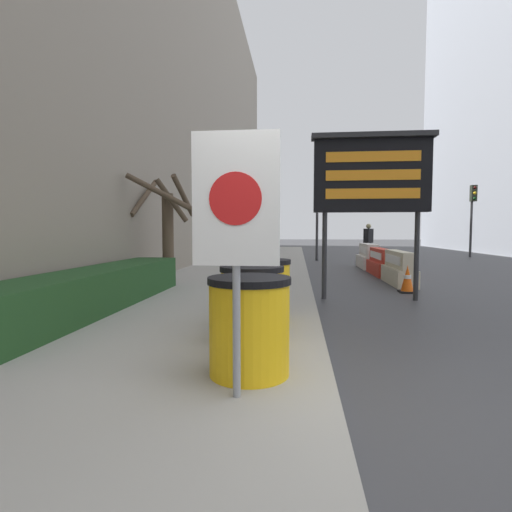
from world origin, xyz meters
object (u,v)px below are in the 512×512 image
at_px(warning_sign, 236,216).
at_px(message_board, 372,176).
at_px(barrel_drum_foreground, 249,326).
at_px(traffic_light_near_curb, 317,196).
at_px(traffic_cone_near, 407,279).
at_px(jersey_barrier_cream, 399,270).
at_px(jersey_barrier_red_striped, 381,263).
at_px(pedestrian_worker, 368,239).
at_px(traffic_light_far_side, 473,205).
at_px(barrel_drum_middle, 252,304).
at_px(jersey_barrier_white, 368,257).
at_px(barrel_drum_back, 264,290).

relative_size(warning_sign, message_board, 0.60).
relative_size(barrel_drum_foreground, traffic_light_near_curb, 0.21).
bearing_deg(barrel_drum_foreground, traffic_light_near_curb, 85.05).
height_order(message_board, traffic_cone_near, message_board).
xyz_separation_m(jersey_barrier_cream, jersey_barrier_red_striped, (-0.00, 2.24, -0.02)).
bearing_deg(traffic_light_near_curb, pedestrian_worker, 8.91).
height_order(warning_sign, traffic_light_near_curb, traffic_light_near_curb).
bearing_deg(traffic_light_far_side, jersey_barrier_red_striped, -125.49).
relative_size(jersey_barrier_red_striped, traffic_light_far_side, 0.57).
distance_m(warning_sign, jersey_barrier_cream, 8.46).
bearing_deg(message_board, traffic_cone_near, 45.09).
height_order(barrel_drum_middle, traffic_light_far_side, traffic_light_far_side).
relative_size(traffic_cone_near, pedestrian_worker, 0.36).
bearing_deg(warning_sign, jersey_barrier_white, 75.88).
xyz_separation_m(barrel_drum_middle, traffic_light_far_side, (9.64, 17.57, 2.16)).
xyz_separation_m(warning_sign, jersey_barrier_red_striped, (3.11, 10.03, -1.15)).
bearing_deg(message_board, traffic_light_near_curb, 93.02).
bearing_deg(traffic_cone_near, barrel_drum_back, -128.13).
height_order(barrel_drum_middle, jersey_barrier_white, barrel_drum_middle).
height_order(barrel_drum_foreground, traffic_cone_near, barrel_drum_foreground).
distance_m(message_board, jersey_barrier_cream, 3.47).
bearing_deg(pedestrian_worker, barrel_drum_back, -155.79).
relative_size(barrel_drum_back, message_board, 0.26).
distance_m(warning_sign, traffic_light_far_side, 21.41).
bearing_deg(traffic_light_near_curb, traffic_light_far_side, 21.67).
distance_m(jersey_barrier_red_striped, jersey_barrier_white, 2.32).
bearing_deg(traffic_cone_near, pedestrian_worker, 85.18).
height_order(warning_sign, jersey_barrier_red_striped, warning_sign).
bearing_deg(traffic_light_near_curb, jersey_barrier_white, -63.57).
distance_m(barrel_drum_foreground, barrel_drum_middle, 1.05).
bearing_deg(jersey_barrier_cream, traffic_cone_near, -96.44).
bearing_deg(barrel_drum_foreground, barrel_drum_middle, 95.28).
bearing_deg(warning_sign, barrel_drum_foreground, 85.51).
bearing_deg(warning_sign, jersey_barrier_red_striped, 72.79).
height_order(jersey_barrier_red_striped, pedestrian_worker, pedestrian_worker).
xyz_separation_m(jersey_barrier_cream, traffic_light_far_side, (6.47, 11.32, 2.35)).
xyz_separation_m(traffic_cone_near, traffic_light_far_side, (6.64, 12.77, 2.43)).
relative_size(jersey_barrier_white, traffic_cone_near, 3.05).
height_order(jersey_barrier_cream, traffic_light_near_curb, traffic_light_near_curb).
distance_m(jersey_barrier_red_striped, traffic_light_near_curb, 6.63).
relative_size(barrel_drum_foreground, pedestrian_worker, 0.50).
distance_m(jersey_barrier_red_striped, pedestrian_worker, 6.26).
bearing_deg(traffic_light_near_curb, jersey_barrier_red_striped, -73.37).
xyz_separation_m(barrel_drum_back, message_board, (1.92, 2.73, 1.93)).
xyz_separation_m(jersey_barrier_white, traffic_cone_near, (-0.16, -6.01, -0.09)).
bearing_deg(message_board, warning_sign, -109.90).
bearing_deg(jersey_barrier_cream, traffic_light_near_curb, 102.16).
relative_size(barrel_drum_middle, jersey_barrier_white, 0.45).
relative_size(traffic_light_near_curb, traffic_light_far_side, 1.11).
bearing_deg(barrel_drum_middle, jersey_barrier_cream, 63.12).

